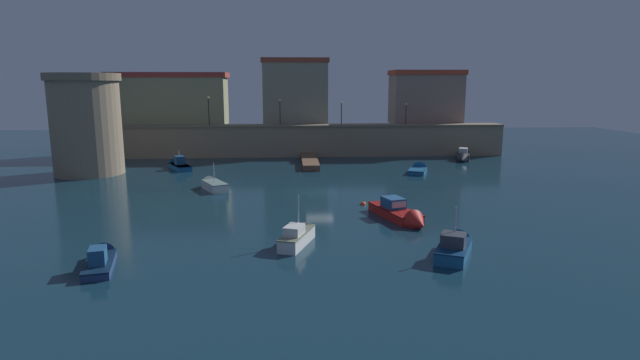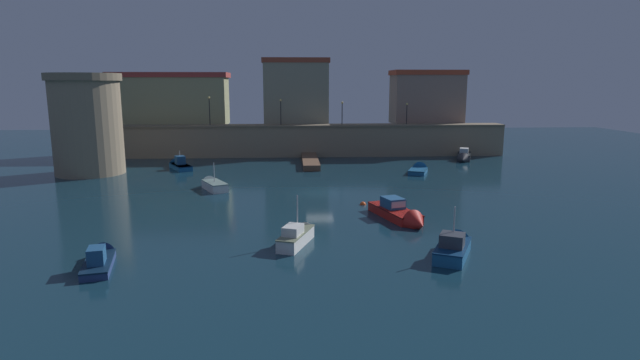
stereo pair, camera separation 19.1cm
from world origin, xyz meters
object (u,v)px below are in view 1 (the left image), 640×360
at_px(moored_boat_2, 402,214).
at_px(quay_lamp_0, 209,106).
at_px(moored_boat_4, 299,235).
at_px(mooring_buoy_0, 363,205).
at_px(moored_boat_7, 212,185).
at_px(moored_boat_5, 418,170).
at_px(quay_lamp_1, 280,108).
at_px(moored_boat_6, 455,245).
at_px(quay_lamp_3, 406,110).
at_px(moored_boat_3, 101,258).
at_px(quay_lamp_2, 341,109).
at_px(fortress_tower, 86,124).
at_px(moored_boat_1, 463,157).
at_px(moored_boat_0, 178,165).

bearing_deg(moored_boat_2, quay_lamp_0, -168.13).
relative_size(moored_boat_4, mooring_buoy_0, 9.83).
relative_size(moored_boat_7, mooring_buoy_0, 9.18).
bearing_deg(moored_boat_4, moored_boat_5, -8.98).
bearing_deg(quay_lamp_1, moored_boat_6, -75.29).
bearing_deg(moored_boat_2, mooring_buoy_0, -174.58).
relative_size(quay_lamp_0, moored_boat_2, 0.55).
height_order(quay_lamp_1, moored_boat_4, quay_lamp_1).
height_order(quay_lamp_3, moored_boat_3, quay_lamp_3).
relative_size(moored_boat_2, moored_boat_4, 1.39).
relative_size(quay_lamp_0, moored_boat_5, 0.86).
bearing_deg(mooring_buoy_0, quay_lamp_2, 87.79).
bearing_deg(quay_lamp_2, quay_lamp_1, 180.00).
distance_m(fortress_tower, moored_boat_1, 46.00).
bearing_deg(moored_boat_2, moored_boat_0, -156.21).
xyz_separation_m(moored_boat_2, moored_boat_3, (-18.74, -8.12, -0.10)).
xyz_separation_m(moored_boat_7, mooring_buoy_0, (13.49, -7.19, -0.43)).
relative_size(quay_lamp_0, moored_boat_3, 0.74).
height_order(moored_boat_6, mooring_buoy_0, moored_boat_6).
distance_m(quay_lamp_1, moored_boat_5, 22.14).
relative_size(moored_boat_5, mooring_buoy_0, 8.72).
distance_m(fortress_tower, moored_boat_6, 43.55).
xyz_separation_m(fortress_tower, moored_boat_2, (30.51, -21.49, -5.13)).
xyz_separation_m(quay_lamp_1, moored_boat_5, (15.92, -13.98, -6.43)).
height_order(quay_lamp_2, moored_boat_2, quay_lamp_2).
relative_size(quay_lamp_1, moored_boat_6, 0.67).
relative_size(moored_boat_4, moored_boat_7, 1.07).
bearing_deg(moored_boat_1, mooring_buoy_0, -14.17).
height_order(fortress_tower, moored_boat_3, fortress_tower).
bearing_deg(quay_lamp_1, moored_boat_0, -141.46).
height_order(quay_lamp_1, quay_lamp_3, quay_lamp_1).
relative_size(quay_lamp_1, moored_boat_1, 0.61).
bearing_deg(quay_lamp_0, moored_boat_7, -80.94).
bearing_deg(fortress_tower, moored_boat_6, -42.19).
bearing_deg(moored_boat_6, quay_lamp_1, 41.04).
xyz_separation_m(quay_lamp_3, moored_boat_7, (-23.67, -22.05, -5.94)).
height_order(moored_boat_2, moored_boat_3, moored_boat_2).
height_order(fortress_tower, moored_boat_5, fortress_tower).
height_order(quay_lamp_0, moored_boat_1, quay_lamp_0).
xyz_separation_m(moored_boat_2, moored_boat_5, (6.47, 20.32, -0.18)).
relative_size(quay_lamp_2, quay_lamp_3, 1.06).
bearing_deg(moored_boat_0, moored_boat_2, -166.64).
distance_m(moored_boat_0, mooring_buoy_0, 27.60).
xyz_separation_m(quay_lamp_1, moored_boat_6, (10.99, -41.85, -6.19)).
bearing_deg(quay_lamp_2, moored_boat_1, -18.97).
bearing_deg(moored_boat_5, mooring_buoy_0, 172.37).
height_order(moored_boat_5, moored_boat_6, moored_boat_6).
relative_size(moored_boat_0, moored_boat_2, 0.81).
height_order(moored_boat_2, moored_boat_7, moored_boat_7).
bearing_deg(moored_boat_1, quay_lamp_3, -108.51).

